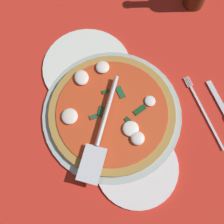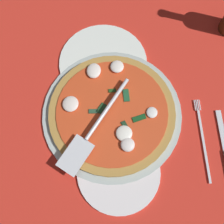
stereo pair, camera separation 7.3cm
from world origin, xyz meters
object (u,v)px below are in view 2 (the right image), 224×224
object	(u,v)px
pizza	(112,112)
pizza_server	(94,128)
dinner_plate_left	(103,63)
dinner_plate_right	(119,172)
place_setting_far	(214,146)

from	to	relation	value
pizza	pizza_server	bearing A→B (deg)	-37.30
dinner_plate_left	dinner_plate_right	bearing A→B (deg)	11.46
dinner_plate_right	place_setting_far	distance (cm)	25.55
pizza	dinner_plate_left	bearing A→B (deg)	-167.17
dinner_plate_right	pizza_server	xyz separation A→B (cm)	(-9.87, -6.80, 3.73)
dinner_plate_left	pizza_server	xyz separation A→B (cm)	(20.42, -0.66, 3.73)
dinner_plate_right	pizza_server	world-z (taller)	pizza_server
pizza	place_setting_far	bearing A→B (deg)	75.47
pizza	place_setting_far	xyz separation A→B (cm)	(6.97, 26.89, -1.51)
pizza_server	place_setting_far	bearing A→B (deg)	116.11
pizza	pizza_server	size ratio (longest dim) A/B	1.27
pizza	place_setting_far	size ratio (longest dim) A/B	1.51
dinner_plate_left	pizza_server	bearing A→B (deg)	-1.84
place_setting_far	pizza_server	bearing A→B (deg)	79.99
dinner_plate_left	place_setting_far	xyz separation A→B (cm)	(22.03, 30.32, -0.14)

